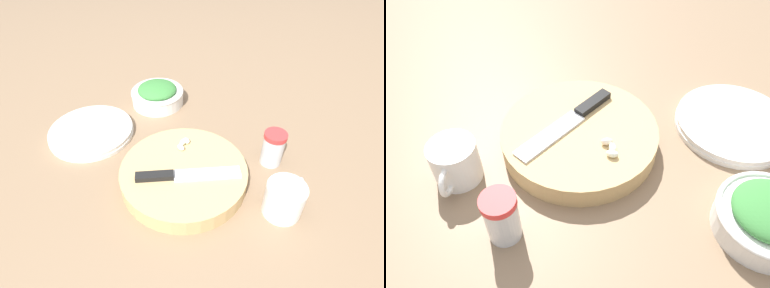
{
  "view_description": "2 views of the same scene",
  "coord_description": "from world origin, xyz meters",
  "views": [
    {
      "loc": [
        0.46,
        -0.36,
        0.53
      ],
      "look_at": [
        0.05,
        -0.04,
        0.07
      ],
      "focal_mm": 28.0,
      "sensor_mm": 36.0,
      "label": 1
    },
    {
      "loc": [
        -0.01,
        0.4,
        0.52
      ],
      "look_at": [
        0.07,
        -0.03,
        0.06
      ],
      "focal_mm": 35.0,
      "sensor_mm": 36.0,
      "label": 2
    }
  ],
  "objects": [
    {
      "name": "cutting_board",
      "position": [
        0.07,
        -0.09,
        0.02
      ],
      "size": [
        0.29,
        0.29,
        0.04
      ],
      "color": "tan",
      "rests_on": "ground_plane"
    },
    {
      "name": "garlic_cloves",
      "position": [
        0.01,
        -0.04,
        0.05
      ],
      "size": [
        0.04,
        0.04,
        0.02
      ],
      "color": "white",
      "rests_on": "cutting_board"
    },
    {
      "name": "coffee_mug",
      "position": [
        0.27,
        0.03,
        0.04
      ],
      "size": [
        0.08,
        0.11,
        0.08
      ],
      "color": "silver",
      "rests_on": "ground_plane"
    },
    {
      "name": "plate_stack",
      "position": [
        -0.22,
        -0.19,
        0.01
      ],
      "size": [
        0.23,
        0.23,
        0.02
      ],
      "color": "silver",
      "rests_on": "ground_plane"
    },
    {
      "name": "chef_knife",
      "position": [
        0.09,
        -0.11,
        0.05
      ],
      "size": [
        0.15,
        0.21,
        0.01
      ],
      "rotation": [
        0.0,
        0.0,
        5.73
      ],
      "color": "black",
      "rests_on": "cutting_board"
    },
    {
      "name": "herb_bowl",
      "position": [
        -0.24,
        0.04,
        0.03
      ],
      "size": [
        0.16,
        0.16,
        0.07
      ],
      "color": "silver",
      "rests_on": "ground_plane"
    },
    {
      "name": "spice_jar",
      "position": [
        0.15,
        0.12,
        0.05
      ],
      "size": [
        0.05,
        0.05,
        0.09
      ],
      "color": "silver",
      "rests_on": "ground_plane"
    },
    {
      "name": "ground_plane",
      "position": [
        0.0,
        0.0,
        0.0
      ],
      "size": [
        5.0,
        5.0,
        0.0
      ],
      "primitive_type": "plane",
      "color": "#7F664C"
    }
  ]
}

